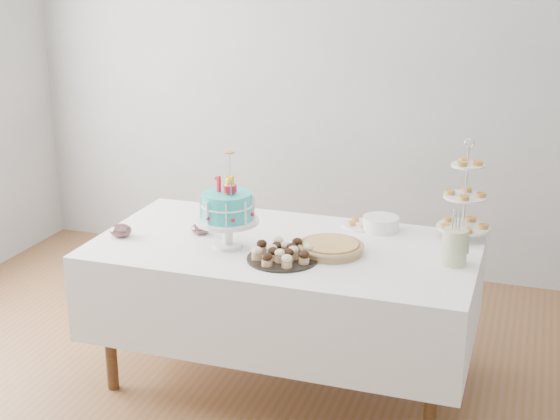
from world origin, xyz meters
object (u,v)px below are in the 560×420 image
(plate_stack, at_px, (381,224))
(jam_bowl_a, at_px, (121,231))
(pie, at_px, (331,247))
(pastry_plate, at_px, (363,224))
(cupcake_tray, at_px, (283,252))
(tiered_stand, at_px, (465,197))
(jam_bowl_b, at_px, (201,229))
(table, at_px, (284,286))
(birthday_cake, at_px, (228,222))
(utensil_pitcher, at_px, (455,245))

(plate_stack, relative_size, jam_bowl_a, 1.71)
(pie, bearing_deg, pastry_plate, 82.17)
(cupcake_tray, xyz_separation_m, plate_stack, (0.36, 0.57, -0.00))
(tiered_stand, distance_m, jam_bowl_b, 1.37)
(cupcake_tray, xyz_separation_m, jam_bowl_b, (-0.52, 0.21, -0.01))
(jam_bowl_a, bearing_deg, plate_stack, 22.71)
(pastry_plate, distance_m, jam_bowl_b, 0.87)
(table, distance_m, plate_stack, 0.61)
(tiered_stand, height_order, jam_bowl_b, tiered_stand)
(pastry_plate, xyz_separation_m, jam_bowl_a, (-1.15, -0.56, 0.02))
(plate_stack, bearing_deg, pastry_plate, 161.63)
(table, xyz_separation_m, plate_stack, (0.42, 0.37, 0.26))
(tiered_stand, relative_size, jam_bowl_a, 4.66)
(jam_bowl_a, bearing_deg, birthday_cake, 3.35)
(jam_bowl_a, distance_m, utensil_pitcher, 1.69)
(cupcake_tray, distance_m, plate_stack, 0.67)
(birthday_cake, relative_size, plate_stack, 2.50)
(birthday_cake, height_order, jam_bowl_b, birthday_cake)
(utensil_pitcher, bearing_deg, pastry_plate, 131.04)
(pastry_plate, bearing_deg, birthday_cake, -137.24)
(birthday_cake, xyz_separation_m, pie, (0.51, 0.08, -0.10))
(tiered_stand, bearing_deg, pastry_plate, 178.31)
(jam_bowl_b, bearing_deg, utensil_pitcher, -0.26)
(pie, xyz_separation_m, tiered_stand, (0.59, 0.43, 0.19))
(tiered_stand, xyz_separation_m, jam_bowl_b, (-1.30, -0.38, -0.19))
(tiered_stand, distance_m, pastry_plate, 0.57)
(table, xyz_separation_m, jam_bowl_a, (-0.84, -0.16, 0.26))
(table, bearing_deg, jam_bowl_b, 178.88)
(table, bearing_deg, birthday_cake, -153.77)
(cupcake_tray, relative_size, jam_bowl_b, 3.43)
(pie, relative_size, jam_bowl_b, 3.27)
(plate_stack, height_order, jam_bowl_b, plate_stack)
(utensil_pitcher, bearing_deg, pie, 172.41)
(cupcake_tray, xyz_separation_m, jam_bowl_a, (-0.90, 0.04, -0.01))
(utensil_pitcher, bearing_deg, birthday_cake, 174.73)
(birthday_cake, distance_m, jam_bowl_b, 0.27)
(birthday_cake, bearing_deg, utensil_pitcher, 31.65)
(plate_stack, relative_size, utensil_pitcher, 0.73)
(plate_stack, height_order, pastry_plate, plate_stack)
(tiered_stand, bearing_deg, jam_bowl_a, -162.05)
(birthday_cake, xyz_separation_m, plate_stack, (0.67, 0.49, -0.09))
(plate_stack, relative_size, pastry_plate, 0.88)
(birthday_cake, xyz_separation_m, cupcake_tray, (0.31, -0.08, -0.09))
(pie, relative_size, pastry_plate, 1.50)
(tiered_stand, height_order, jam_bowl_a, tiered_stand)
(table, relative_size, cupcake_tray, 5.58)
(jam_bowl_b, distance_m, utensil_pitcher, 1.30)
(pie, xyz_separation_m, pastry_plate, (0.06, 0.44, -0.02))
(pie, bearing_deg, birthday_cake, -170.64)
(pie, bearing_deg, tiered_stand, 35.98)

